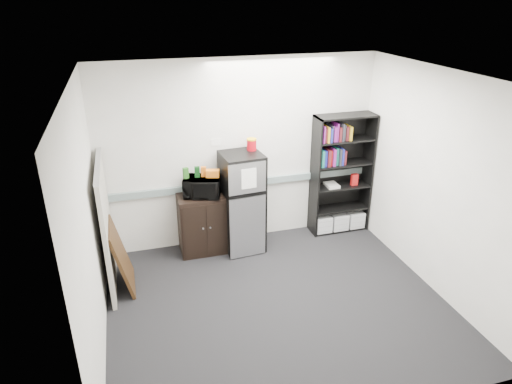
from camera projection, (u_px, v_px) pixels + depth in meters
floor at (278, 304)px, 5.53m from camera, size 4.00×4.00×0.00m
wall_back at (240, 154)px, 6.52m from camera, size 4.00×0.02×2.70m
wall_right at (437, 184)px, 5.50m from camera, size 0.02×3.50×2.70m
wall_left at (88, 228)px, 4.48m from camera, size 0.02×3.50×2.70m
ceiling at (283, 79)px, 4.44m from camera, size 4.00×3.50×0.02m
electrical_raceway at (241, 183)px, 6.68m from camera, size 3.92×0.05×0.10m
wall_note at (216, 142)px, 6.35m from camera, size 0.14×0.00×0.10m
bookshelf at (341, 175)px, 6.93m from camera, size 0.90×0.34×1.85m
cubicle_partition at (107, 225)px, 5.67m from camera, size 0.06×1.30×1.62m
cabinet at (204, 223)px, 6.52m from camera, size 0.70×0.47×0.88m
microwave at (202, 187)px, 6.27m from camera, size 0.57×0.47×0.27m
snack_box_a at (186, 173)px, 6.16m from camera, size 0.08×0.06×0.15m
snack_box_b at (197, 172)px, 6.20m from camera, size 0.08×0.06×0.15m
snack_box_c at (204, 172)px, 6.23m from camera, size 0.08×0.06×0.14m
snack_bag at (213, 173)px, 6.22m from camera, size 0.20×0.15×0.10m
refrigerator at (242, 203)px, 6.47m from camera, size 0.59×0.62×1.46m
coffee_can at (252, 144)px, 6.30m from camera, size 0.14×0.14×0.19m
framed_poster at (121, 256)px, 5.71m from camera, size 0.25×0.69×0.88m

